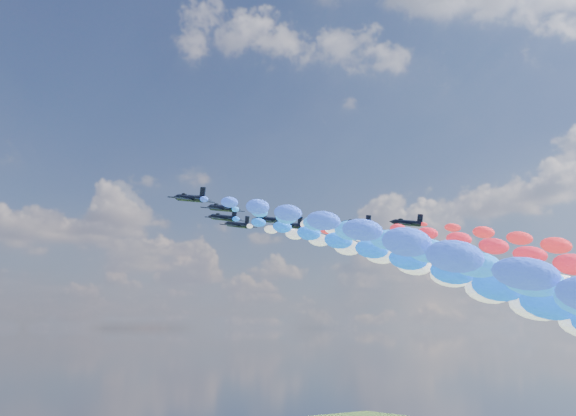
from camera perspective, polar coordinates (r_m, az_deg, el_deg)
jet_0 at (r=144.92m, az=-7.33°, el=0.73°), size 9.41×12.59×4.62m
trail_0 at (r=96.73m, az=10.79°, el=-4.29°), size 5.75×114.75×37.28m
jet_1 at (r=156.04m, az=-5.00°, el=-0.00°), size 9.49×12.64×4.62m
trail_1 at (r=109.30m, az=12.16°, el=-4.77°), size 5.75×114.75×37.28m
jet_2 at (r=169.62m, az=-4.85°, el=-0.72°), size 9.31×12.51×4.62m
trail_2 at (r=122.57m, az=10.47°, el=-5.26°), size 5.75×114.75×37.28m
jet_3 at (r=172.39m, az=-1.35°, el=-0.89°), size 9.16×12.41×4.62m
trail_3 at (r=128.09m, az=14.75°, el=-5.27°), size 5.75×114.75×37.28m
jet_4 at (r=180.91m, az=-3.80°, el=-1.25°), size 9.38×12.57×4.62m
trail_4 at (r=134.40m, az=10.57°, el=-5.57°), size 5.75×114.75×37.28m
jet_5 at (r=181.43m, az=0.14°, el=-1.30°), size 9.62×12.73×4.62m
trail_5 at (r=138.11m, az=15.61°, el=-5.48°), size 5.75×114.75×37.28m
jet_6 at (r=179.57m, az=5.15°, el=-1.18°), size 9.54×12.68×4.62m
jet_7 at (r=179.45m, az=8.89°, el=-1.10°), size 9.47×12.63×4.62m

